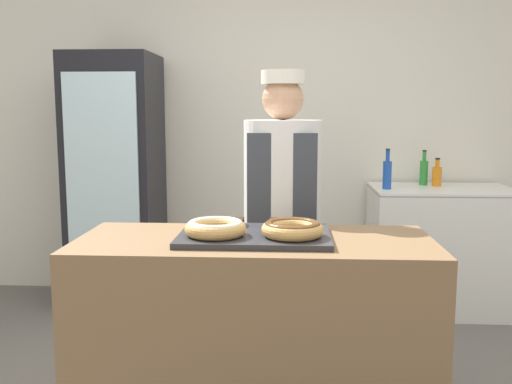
% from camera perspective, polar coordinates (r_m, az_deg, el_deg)
% --- Properties ---
extents(wall_back, '(8.00, 0.06, 2.70)m').
position_cam_1_polar(wall_back, '(4.42, 1.49, 7.25)').
color(wall_back, silver).
rests_on(wall_back, ground_plane).
extents(display_counter, '(1.47, 0.62, 0.89)m').
position_cam_1_polar(display_counter, '(2.49, -0.13, -14.79)').
color(display_counter, brown).
rests_on(display_counter, ground_plane).
extents(serving_tray, '(0.62, 0.43, 0.02)m').
position_cam_1_polar(serving_tray, '(2.35, -0.14, -4.40)').
color(serving_tray, '#2D2D33').
rests_on(serving_tray, display_counter).
extents(donut_light_glaze, '(0.25, 0.25, 0.06)m').
position_cam_1_polar(donut_light_glaze, '(2.30, -4.08, -3.54)').
color(donut_light_glaze, tan).
rests_on(donut_light_glaze, serving_tray).
extents(donut_chocolate_glaze, '(0.25, 0.25, 0.06)m').
position_cam_1_polar(donut_chocolate_glaze, '(2.28, 3.66, -3.63)').
color(donut_chocolate_glaze, tan).
rests_on(donut_chocolate_glaze, serving_tray).
extents(brownie_back_left, '(0.08, 0.08, 0.03)m').
position_cam_1_polar(brownie_back_left, '(2.49, -2.15, -3.02)').
color(brownie_back_left, black).
rests_on(brownie_back_left, serving_tray).
extents(brownie_back_right, '(0.08, 0.08, 0.03)m').
position_cam_1_polar(brownie_back_right, '(2.48, 2.28, -3.06)').
color(brownie_back_right, black).
rests_on(brownie_back_right, serving_tray).
extents(baker_person, '(0.40, 0.40, 1.62)m').
position_cam_1_polar(baker_person, '(2.98, 2.62, -2.97)').
color(baker_person, '#4C4C51').
rests_on(baker_person, ground_plane).
extents(beverage_fridge, '(0.60, 0.62, 1.82)m').
position_cam_1_polar(beverage_fridge, '(4.25, -13.81, 1.02)').
color(beverage_fridge, black).
rests_on(beverage_fridge, ground_plane).
extents(chest_freezer, '(0.98, 0.63, 0.88)m').
position_cam_1_polar(chest_freezer, '(4.30, 17.95, -5.37)').
color(chest_freezer, white).
rests_on(chest_freezer, ground_plane).
extents(bottle_green, '(0.06, 0.06, 0.26)m').
position_cam_1_polar(bottle_green, '(4.34, 16.43, 1.99)').
color(bottle_green, '#2D8C38').
rests_on(bottle_green, chest_freezer).
extents(bottle_blue, '(0.06, 0.06, 0.28)m').
position_cam_1_polar(bottle_blue, '(4.04, 12.98, 1.82)').
color(bottle_blue, '#1E4CB2').
rests_on(bottle_blue, chest_freezer).
extents(bottle_orange, '(0.07, 0.07, 0.20)m').
position_cam_1_polar(bottle_orange, '(4.30, 17.64, 1.61)').
color(bottle_orange, orange).
rests_on(bottle_orange, chest_freezer).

